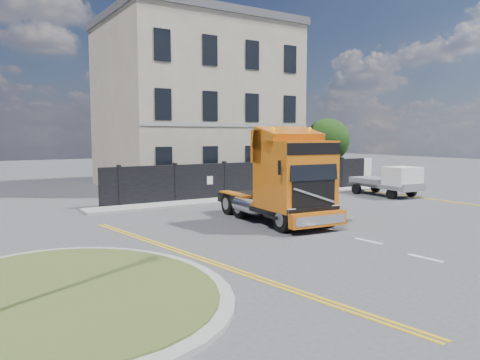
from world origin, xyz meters
TOP-DOWN VIEW (x-y plane):
  - ground at (0.00, 0.00)m, footprint 120.00×120.00m
  - traffic_island at (-7.00, -3.00)m, footprint 6.80×6.80m
  - hoarding_fence at (6.55, 9.00)m, footprint 18.80×0.25m
  - georgian_building at (6.00, 16.50)m, footprint 12.30×10.30m
  - tree at (14.38, 12.10)m, footprint 3.20×3.20m
  - pavement_far at (6.00, 8.10)m, footprint 20.00×1.60m
  - truck at (2.23, 1.12)m, footprint 2.83×6.44m
  - flatbed_pickup at (12.65, 4.35)m, footprint 2.16×4.41m

SIDE VIEW (x-z plane):
  - ground at x=0.00m, z-range 0.00..0.00m
  - pavement_far at x=6.00m, z-range 0.00..0.12m
  - traffic_island at x=-7.00m, z-range 0.00..0.16m
  - flatbed_pickup at x=12.65m, z-range 0.07..1.83m
  - hoarding_fence at x=6.55m, z-range 0.00..2.00m
  - truck at x=2.23m, z-range -0.20..3.56m
  - tree at x=14.38m, z-range 0.65..5.45m
  - georgian_building at x=6.00m, z-range -0.63..12.17m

